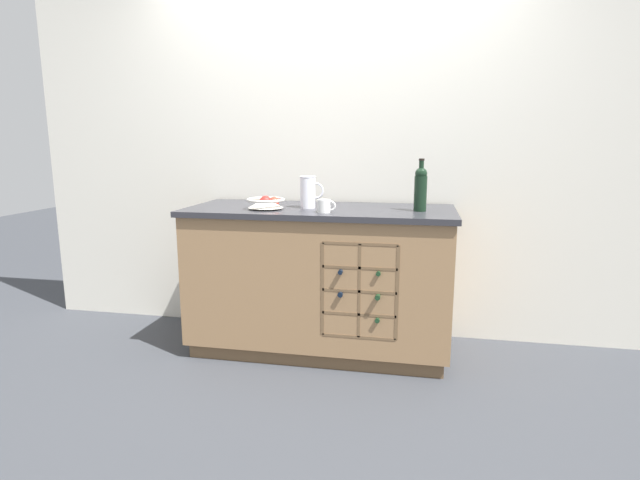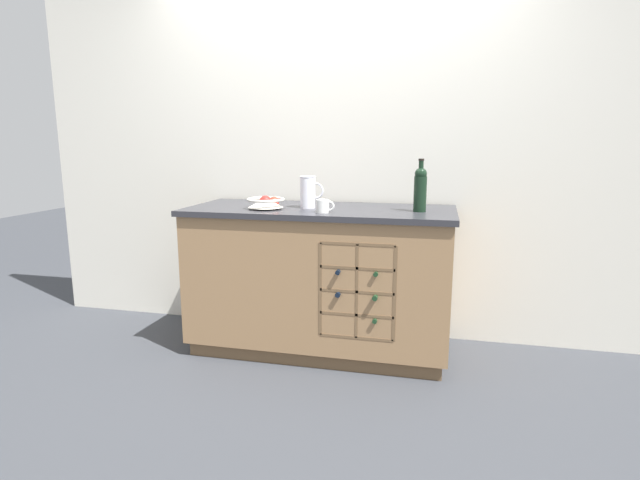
{
  "view_description": "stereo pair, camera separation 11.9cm",
  "coord_description": "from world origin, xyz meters",
  "px_view_note": "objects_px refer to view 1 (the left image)",
  "views": [
    {
      "loc": [
        0.6,
        -3.06,
        1.34
      ],
      "look_at": [
        0.0,
        0.0,
        0.73
      ],
      "focal_mm": 28.0,
      "sensor_mm": 36.0,
      "label": 1
    },
    {
      "loc": [
        0.72,
        -3.04,
        1.34
      ],
      "look_at": [
        0.0,
        0.0,
        0.73
      ],
      "focal_mm": 28.0,
      "sensor_mm": 36.0,
      "label": 2
    }
  ],
  "objects_px": {
    "white_pitcher": "(308,191)",
    "ceramic_mug": "(325,206)",
    "fruit_bowl": "(266,202)",
    "standing_wine_bottle": "(421,188)"
  },
  "relations": [
    {
      "from": "white_pitcher",
      "to": "ceramic_mug",
      "type": "relative_size",
      "value": 1.8
    },
    {
      "from": "white_pitcher",
      "to": "ceramic_mug",
      "type": "bearing_deg",
      "value": -53.63
    },
    {
      "from": "fruit_bowl",
      "to": "white_pitcher",
      "type": "xyz_separation_m",
      "value": [
        0.24,
        0.1,
        0.06
      ]
    },
    {
      "from": "ceramic_mug",
      "to": "white_pitcher",
      "type": "bearing_deg",
      "value": 126.37
    },
    {
      "from": "standing_wine_bottle",
      "to": "fruit_bowl",
      "type": "bearing_deg",
      "value": -174.59
    },
    {
      "from": "fruit_bowl",
      "to": "standing_wine_bottle",
      "type": "xyz_separation_m",
      "value": [
        0.93,
        0.09,
        0.1
      ]
    },
    {
      "from": "ceramic_mug",
      "to": "standing_wine_bottle",
      "type": "xyz_separation_m",
      "value": [
        0.55,
        0.17,
        0.1
      ]
    },
    {
      "from": "white_pitcher",
      "to": "standing_wine_bottle",
      "type": "xyz_separation_m",
      "value": [
        0.69,
        -0.02,
        0.04
      ]
    },
    {
      "from": "white_pitcher",
      "to": "standing_wine_bottle",
      "type": "relative_size",
      "value": 0.64
    },
    {
      "from": "fruit_bowl",
      "to": "standing_wine_bottle",
      "type": "bearing_deg",
      "value": 5.41
    }
  ]
}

